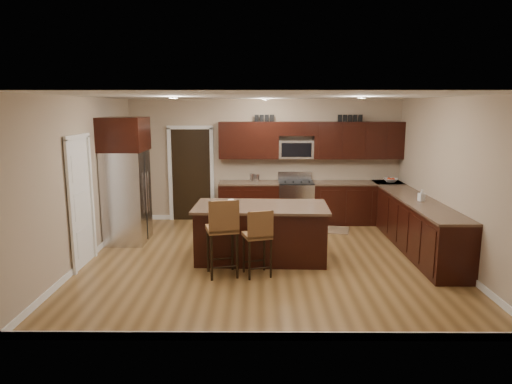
{
  "coord_description": "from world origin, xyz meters",
  "views": [
    {
      "loc": [
        -0.14,
        -7.38,
        2.54
      ],
      "look_at": [
        -0.18,
        0.4,
        1.08
      ],
      "focal_mm": 32.0,
      "sensor_mm": 36.0,
      "label": 1
    }
  ],
  "objects_px": {
    "range": "(296,202)",
    "refrigerator": "(126,179)",
    "island": "(261,234)",
    "stool_left": "(223,229)",
    "stool_mid": "(258,235)"
  },
  "relations": [
    {
      "from": "range",
      "to": "stool_left",
      "type": "height_order",
      "value": "stool_left"
    },
    {
      "from": "island",
      "to": "stool_mid",
      "type": "relative_size",
      "value": 2.16
    },
    {
      "from": "stool_mid",
      "to": "stool_left",
      "type": "bearing_deg",
      "value": 164.34
    },
    {
      "from": "island",
      "to": "refrigerator",
      "type": "bearing_deg",
      "value": 160.45
    },
    {
      "from": "range",
      "to": "stool_mid",
      "type": "relative_size",
      "value": 1.07
    },
    {
      "from": "range",
      "to": "stool_left",
      "type": "xyz_separation_m",
      "value": [
        -1.35,
        -3.27,
        0.28
      ]
    },
    {
      "from": "range",
      "to": "refrigerator",
      "type": "xyz_separation_m",
      "value": [
        -3.3,
        -1.42,
        0.74
      ]
    },
    {
      "from": "stool_left",
      "to": "stool_mid",
      "type": "bearing_deg",
      "value": -12.87
    },
    {
      "from": "island",
      "to": "stool_left",
      "type": "distance_m",
      "value": 1.07
    },
    {
      "from": "island",
      "to": "stool_mid",
      "type": "height_order",
      "value": "stool_mid"
    },
    {
      "from": "stool_mid",
      "to": "refrigerator",
      "type": "height_order",
      "value": "refrigerator"
    },
    {
      "from": "stool_left",
      "to": "refrigerator",
      "type": "bearing_deg",
      "value": 122.57
    },
    {
      "from": "stool_left",
      "to": "stool_mid",
      "type": "xyz_separation_m",
      "value": [
        0.53,
        0.01,
        -0.1
      ]
    },
    {
      "from": "range",
      "to": "stool_left",
      "type": "relative_size",
      "value": 0.92
    },
    {
      "from": "island",
      "to": "stool_left",
      "type": "xyz_separation_m",
      "value": [
        -0.57,
        -0.85,
        0.32
      ]
    }
  ]
}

